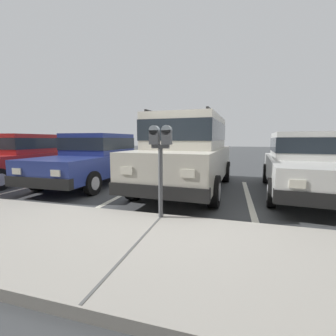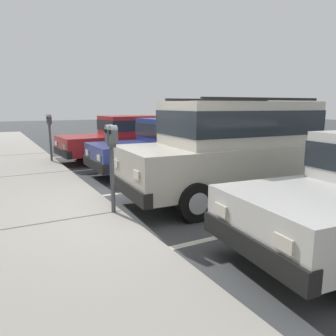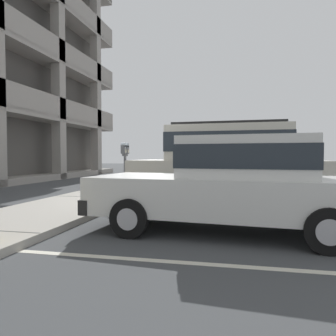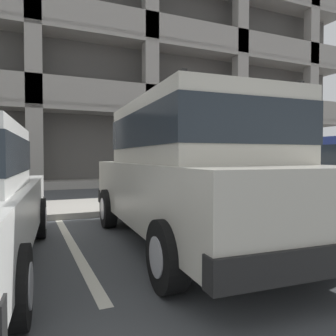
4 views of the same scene
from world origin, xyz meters
name	(u,v)px [view 3 (image 3 of 4)]	position (x,y,z in m)	size (l,w,h in m)	color
ground_plane	(138,205)	(0.00, 0.00, -0.05)	(80.00, 80.00, 0.10)	#444749
sidewalk	(92,199)	(0.00, 1.30, 0.06)	(40.00, 2.20, 0.12)	#ADA89E
parking_stall_lines	(198,197)	(1.50, -1.40, 0.00)	(12.09, 4.80, 0.01)	silver
silver_suv	(228,162)	(0.05, -2.33, 1.09)	(2.20, 4.88, 2.03)	beige
red_sedan	(235,182)	(-2.85, -2.54, 0.82)	(2.15, 4.62, 1.54)	silver
dark_hatchback	(236,168)	(3.02, -2.49, 0.82)	(1.85, 4.48, 1.54)	navy
blue_coupe	(229,166)	(5.81, -2.19, 0.82)	(2.01, 4.57, 1.54)	red
parking_meter_near	(125,157)	(0.00, 0.35, 1.21)	(0.35, 0.12, 1.47)	#595B60
parking_meter_far	(171,156)	(5.98, 0.37, 1.24)	(0.35, 0.12, 1.50)	#595B60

